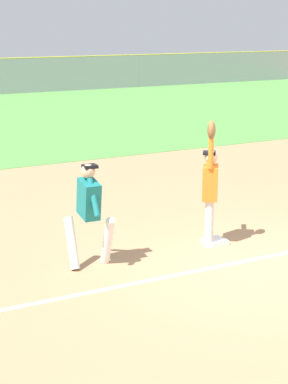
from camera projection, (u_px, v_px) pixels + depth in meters
name	position (u px, v px, depth m)	size (l,w,h in m)	color
ground_plane	(250.00, 264.00, 10.58)	(81.73, 81.73, 0.00)	tan
chalk_foul_line	(15.00, 307.00, 8.95)	(12.00, 0.10, 0.01)	white
first_base	(215.00, 241.00, 11.54)	(0.38, 0.38, 0.08)	white
fielder	(210.00, 184.00, 11.20)	(0.61, 0.79, 2.28)	silver
runner	(89.00, 208.00, 10.20)	(0.72, 0.84, 1.72)	white
baseball	(212.00, 140.00, 10.80)	(0.07, 0.07, 0.07)	white
parked_car_white	(7.00, 76.00, 39.28)	(4.51, 2.33, 1.25)	white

